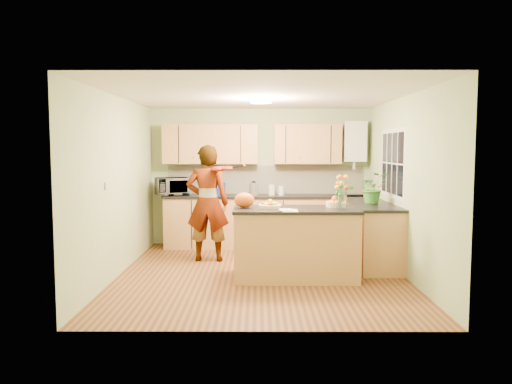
{
  "coord_description": "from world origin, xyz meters",
  "views": [
    {
      "loc": [
        -0.04,
        -6.96,
        1.78
      ],
      "look_at": [
        -0.07,
        0.5,
        1.12
      ],
      "focal_mm": 35.0,
      "sensor_mm": 36.0,
      "label": 1
    }
  ],
  "objects": [
    {
      "name": "boiler",
      "position": [
        1.7,
        2.09,
        1.9
      ],
      "size": [
        0.4,
        0.3,
        0.86
      ],
      "color": "silver",
      "rests_on": "wall_back"
    },
    {
      "name": "wall_front",
      "position": [
        0.0,
        -2.25,
        1.25
      ],
      "size": [
        4.0,
        0.02,
        2.5
      ],
      "primitive_type": "cube",
      "color": "#96AD7C",
      "rests_on": "floor"
    },
    {
      "name": "upper_cabinets",
      "position": [
        -0.18,
        2.08,
        1.85
      ],
      "size": [
        3.2,
        0.34,
        0.7
      ],
      "color": "#B77A49",
      "rests_on": "wall_back"
    },
    {
      "name": "potted_plant",
      "position": [
        1.7,
        0.58,
        1.18
      ],
      "size": [
        0.47,
        0.42,
        0.47
      ],
      "primitive_type": "imported",
      "rotation": [
        0.0,
        0.0,
        0.11
      ],
      "color": "#337627",
      "rests_on": "right_counter"
    },
    {
      "name": "orange_bag",
      "position": [
        -0.23,
        -0.18,
        1.07
      ],
      "size": [
        0.33,
        0.3,
        0.21
      ],
      "primitive_type": "ellipsoid",
      "rotation": [
        0.0,
        0.0,
        0.26
      ],
      "color": "#E15412",
      "rests_on": "peninsula_island"
    },
    {
      "name": "back_counter",
      "position": [
        0.1,
        1.95,
        0.47
      ],
      "size": [
        3.64,
        0.62,
        0.94
      ],
      "color": "#B77A49",
      "rests_on": "floor"
    },
    {
      "name": "peninsula_island",
      "position": [
        0.47,
        -0.23,
        0.48
      ],
      "size": [
        1.69,
        0.86,
        0.97
      ],
      "color": "#B77A49",
      "rests_on": "floor"
    },
    {
      "name": "ceiling_lamp",
      "position": [
        0.0,
        0.3,
        2.46
      ],
      "size": [
        0.3,
        0.3,
        0.07
      ],
      "color": "#FFEABF",
      "rests_on": "ceiling"
    },
    {
      "name": "microwave",
      "position": [
        -1.57,
        1.92,
        1.1
      ],
      "size": [
        0.68,
        0.58,
        0.31
      ],
      "primitive_type": "imported",
      "rotation": [
        0.0,
        0.0,
        0.43
      ],
      "color": "silver",
      "rests_on": "back_counter"
    },
    {
      "name": "wall_left",
      "position": [
        -2.0,
        0.0,
        1.25
      ],
      "size": [
        0.02,
        4.5,
        2.5
      ],
      "primitive_type": "cube",
      "color": "#96AD7C",
      "rests_on": "floor"
    },
    {
      "name": "jar_cream",
      "position": [
        0.21,
        1.98,
        1.03
      ],
      "size": [
        0.14,
        0.14,
        0.19
      ],
      "primitive_type": "cylinder",
      "rotation": [
        0.0,
        0.0,
        0.19
      ],
      "color": "beige",
      "rests_on": "back_counter"
    },
    {
      "name": "wall_right",
      "position": [
        2.0,
        0.0,
        1.25
      ],
      "size": [
        0.02,
        4.5,
        2.5
      ],
      "primitive_type": "cube",
      "color": "#96AD7C",
      "rests_on": "floor"
    },
    {
      "name": "kettle",
      "position": [
        -0.12,
        1.91,
        1.06
      ],
      "size": [
        0.16,
        0.16,
        0.3
      ],
      "rotation": [
        0.0,
        0.0,
        -0.34
      ],
      "color": "silver",
      "rests_on": "back_counter"
    },
    {
      "name": "ceiling",
      "position": [
        0.0,
        0.0,
        2.5
      ],
      "size": [
        4.0,
        4.5,
        0.02
      ],
      "primitive_type": "cube",
      "color": "silver",
      "rests_on": "wall_back"
    },
    {
      "name": "violin",
      "position": [
        -0.64,
        0.62,
        1.47
      ],
      "size": [
        0.7,
        0.6,
        0.17
      ],
      "primitive_type": null,
      "rotation": [
        0.17,
        0.0,
        -0.61
      ],
      "color": "#590F05",
      "rests_on": "violinist"
    },
    {
      "name": "papers",
      "position": [
        0.37,
        -0.53,
        0.97
      ],
      "size": [
        0.2,
        0.28,
        0.01
      ],
      "primitive_type": "cube",
      "color": "white",
      "rests_on": "peninsula_island"
    },
    {
      "name": "violinist",
      "position": [
        -0.84,
        0.84,
        0.92
      ],
      "size": [
        0.68,
        0.46,
        1.83
      ],
      "primitive_type": "imported",
      "rotation": [
        0.0,
        0.0,
        3.11
      ],
      "color": "#E1A58A",
      "rests_on": "floor"
    },
    {
      "name": "flower_vase",
      "position": [
        1.07,
        -0.41,
        1.3
      ],
      "size": [
        0.27,
        0.27,
        0.5
      ],
      "rotation": [
        0.0,
        0.0,
        -0.16
      ],
      "color": "silver",
      "rests_on": "peninsula_island"
    },
    {
      "name": "floor",
      "position": [
        0.0,
        0.0,
        0.0
      ],
      "size": [
        4.5,
        4.5,
        0.0
      ],
      "primitive_type": "plane",
      "color": "#502916",
      "rests_on": "ground"
    },
    {
      "name": "fruit_dish",
      "position": [
        0.12,
        -0.23,
        1.01
      ],
      "size": [
        0.32,
        0.32,
        0.11
      ],
      "color": "beige",
      "rests_on": "peninsula_island"
    },
    {
      "name": "window_right",
      "position": [
        1.99,
        0.6,
        1.55
      ],
      "size": [
        0.01,
        1.3,
        1.05
      ],
      "color": "silver",
      "rests_on": "wall_right"
    },
    {
      "name": "orange_bowl",
      "position": [
        1.02,
        -0.08,
        1.03
      ],
      "size": [
        0.24,
        0.24,
        0.14
      ],
      "color": "beige",
      "rests_on": "peninsula_island"
    },
    {
      "name": "splashback",
      "position": [
        0.1,
        2.23,
        1.2
      ],
      "size": [
        3.6,
        0.02,
        0.52
      ],
      "primitive_type": "cube",
      "color": "silver",
      "rests_on": "back_counter"
    },
    {
      "name": "jar_white",
      "position": [
        0.38,
        1.95,
        1.02
      ],
      "size": [
        0.13,
        0.13,
        0.16
      ],
      "primitive_type": "cylinder",
      "rotation": [
        0.0,
        0.0,
        0.31
      ],
      "color": "silver",
      "rests_on": "back_counter"
    },
    {
      "name": "blue_box",
      "position": [
        -0.8,
        1.97,
        1.05
      ],
      "size": [
        0.34,
        0.29,
        0.22
      ],
      "primitive_type": "cube",
      "rotation": [
        0.0,
        0.0,
        -0.39
      ],
      "color": "#212997",
      "rests_on": "back_counter"
    },
    {
      "name": "wall_back",
      "position": [
        0.0,
        2.25,
        1.25
      ],
      "size": [
        4.0,
        0.02,
        2.5
      ],
      "primitive_type": "cube",
      "color": "#96AD7C",
      "rests_on": "floor"
    },
    {
      "name": "light_switch",
      "position": [
        -1.99,
        -0.6,
        1.3
      ],
      "size": [
        0.02,
        0.09,
        0.09
      ],
      "primitive_type": "cube",
      "color": "silver",
      "rests_on": "wall_left"
    },
    {
      "name": "right_counter",
      "position": [
        1.7,
        0.85,
        0.47
      ],
      "size": [
        0.62,
        2.24,
        0.94
      ],
      "color": "#B77A49",
      "rests_on": "floor"
    }
  ]
}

